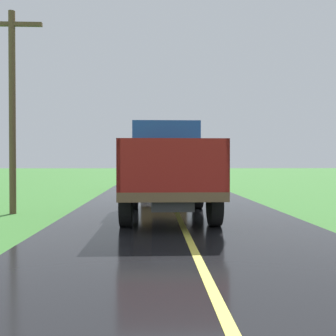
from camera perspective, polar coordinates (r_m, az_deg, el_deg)
banana_truck_near at (r=11.38m, az=-0.18°, el=0.25°), size 2.38×5.82×2.80m
banana_truck_far at (r=22.35m, az=-0.89°, el=0.57°), size 2.38×5.81×2.80m
utility_pole_roadside at (r=12.64m, az=-22.58°, el=8.93°), size 1.84×0.20×6.23m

